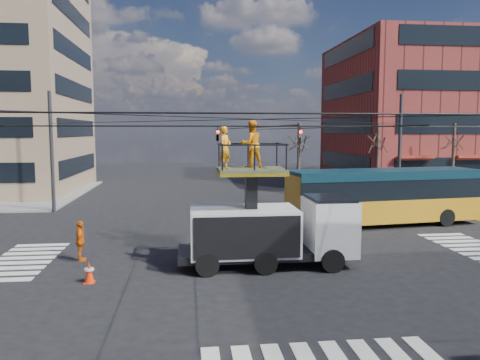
% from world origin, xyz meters
% --- Properties ---
extents(ground, '(120.00, 120.00, 0.00)m').
position_xyz_m(ground, '(0.00, 0.00, 0.00)').
color(ground, black).
rests_on(ground, ground).
extents(sidewalk_ne, '(18.00, 18.00, 0.12)m').
position_xyz_m(sidewalk_ne, '(21.00, 21.00, 0.06)').
color(sidewalk_ne, slate).
rests_on(sidewalk_ne, ground).
extents(crosswalks, '(22.40, 22.40, 0.02)m').
position_xyz_m(crosswalks, '(0.00, 0.00, 0.01)').
color(crosswalks, silver).
rests_on(crosswalks, ground).
extents(building_ne, '(20.06, 16.06, 14.00)m').
position_xyz_m(building_ne, '(21.98, 23.98, 7.00)').
color(building_ne, maroon).
rests_on(building_ne, ground).
extents(overhead_network, '(24.24, 24.24, 8.00)m').
position_xyz_m(overhead_network, '(-0.07, 0.40, 4.29)').
color(overhead_network, '#2D2D30').
rests_on(overhead_network, ground).
extents(tree_a, '(2.00, 2.00, 6.00)m').
position_xyz_m(tree_a, '(5.00, 13.50, 4.63)').
color(tree_a, '#382B21').
rests_on(tree_a, ground).
extents(tree_b, '(2.00, 2.00, 6.00)m').
position_xyz_m(tree_b, '(11.00, 13.50, 4.63)').
color(tree_b, '#382B21').
rests_on(tree_b, ground).
extents(tree_c, '(2.00, 2.00, 6.00)m').
position_xyz_m(tree_c, '(17.00, 13.50, 4.63)').
color(tree_c, '#382B21').
rests_on(tree_c, ground).
extents(utility_truck, '(7.00, 2.65, 5.82)m').
position_xyz_m(utility_truck, '(0.17, -1.85, 1.96)').
color(utility_truck, black).
rests_on(utility_truck, ground).
extents(city_bus, '(11.35, 4.01, 3.20)m').
position_xyz_m(city_bus, '(8.03, 5.48, 1.72)').
color(city_bus, '#C47D12').
rests_on(city_bus, ground).
extents(traffic_cone, '(0.36, 0.36, 0.77)m').
position_xyz_m(traffic_cone, '(-6.64, -3.28, 0.39)').
color(traffic_cone, red).
rests_on(traffic_cone, ground).
extents(worker_ground, '(0.57, 1.05, 1.70)m').
position_xyz_m(worker_ground, '(-7.57, -0.37, 0.85)').
color(worker_ground, orange).
rests_on(worker_ground, ground).
extents(flagger, '(1.24, 1.41, 1.90)m').
position_xyz_m(flagger, '(2.69, 1.39, 0.95)').
color(flagger, orange).
rests_on(flagger, ground).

